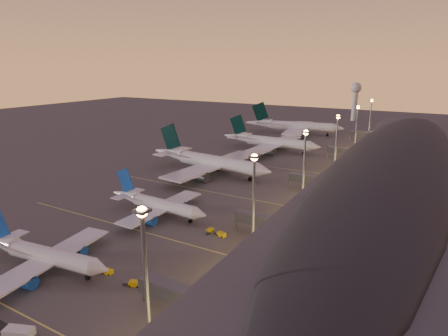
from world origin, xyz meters
TOP-DOWN VIEW (x-y plane):
  - ground at (0.00, 0.00)m, footprint 700.00×700.00m
  - airliner_narrow_south at (-3.58, -31.97)m, footprint 38.61×34.74m
  - airliner_narrow_north at (-1.40, 7.34)m, footprint 38.20×34.06m
  - airliner_wide_near at (-13.03, 56.92)m, footprint 63.86×58.46m
  - airliner_wide_mid at (-7.20, 113.20)m, footprint 59.27×53.98m
  - airliner_wide_far at (-13.21, 169.37)m, footprint 67.88×62.61m
  - terminal_building at (61.84, 72.47)m, footprint 56.35×255.00m
  - light_masts at (36.00, 65.00)m, footprint 2.20×217.20m
  - radar_tower at (10.00, 260.00)m, footprint 9.00×9.00m
  - lane_markings at (0.00, 40.00)m, footprint 90.00×180.36m
  - baggage_tug_a at (11.16, -26.25)m, footprint 3.60×1.78m
  - baggage_tug_b at (19.97, -26.99)m, footprint 3.86×2.58m
  - baggage_tug_c at (24.22, 3.90)m, footprint 3.98×2.57m
  - baggage_tug_d at (20.34, 4.04)m, footprint 1.83×3.54m

SIDE VIEW (x-z plane):
  - ground at x=0.00m, z-range 0.00..0.00m
  - lane_markings at x=0.00m, z-range 0.01..0.01m
  - baggage_tug_d at x=20.34m, z-range -0.04..0.97m
  - baggage_tug_a at x=11.16m, z-range -0.04..0.99m
  - baggage_tug_b at x=19.97m, z-range -0.05..1.03m
  - baggage_tug_c at x=24.22m, z-range -0.05..1.06m
  - airliner_narrow_north at x=-1.40m, z-range -3.30..10.37m
  - airliner_narrow_south at x=-3.58m, z-range -3.33..10.46m
  - airliner_wide_mid at x=-7.20m, z-range -4.60..14.37m
  - airliner_wide_near at x=-13.03m, z-range -4.95..15.47m
  - airliner_wide_far at x=-13.21m, z-range -5.28..16.49m
  - terminal_building at x=61.84m, z-range 0.05..17.51m
  - light_masts at x=36.00m, z-range 4.60..30.50m
  - radar_tower at x=10.00m, z-range 5.62..38.12m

